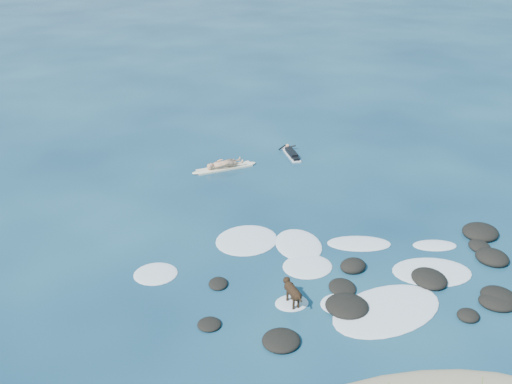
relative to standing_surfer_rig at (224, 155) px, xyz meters
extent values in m
plane|color=#0A2642|center=(1.59, -8.59, -0.75)|extent=(160.00, 160.00, 0.00)
ellipsoid|color=black|center=(5.06, -10.89, -0.64)|extent=(1.38, 1.49, 0.42)
ellipsoid|color=black|center=(-2.63, -11.42, -0.70)|extent=(0.78, 0.76, 0.20)
ellipsoid|color=black|center=(7.93, -10.23, -0.63)|extent=(1.49, 1.54, 0.47)
ellipsoid|color=black|center=(7.96, -9.41, -0.67)|extent=(0.92, 1.07, 0.32)
ellipsoid|color=black|center=(6.57, -12.56, -0.66)|extent=(1.48, 1.34, 0.37)
ellipsoid|color=black|center=(2.01, -10.61, -0.69)|extent=(1.05, 1.18, 0.24)
ellipsoid|color=black|center=(8.55, -8.53, -0.63)|extent=(1.92, 1.87, 0.47)
ellipsoid|color=black|center=(6.77, -12.34, -0.64)|extent=(1.52, 1.56, 0.42)
ellipsoid|color=black|center=(5.28, -12.93, -0.67)|extent=(0.92, 0.89, 0.30)
ellipsoid|color=black|center=(-0.70, -12.67, -0.67)|extent=(1.29, 1.25, 0.31)
ellipsoid|color=black|center=(1.77, -11.62, -0.65)|extent=(1.76, 1.72, 0.40)
ellipsoid|color=black|center=(2.82, -9.55, -0.64)|extent=(1.26, 1.19, 0.43)
ellipsoid|color=black|center=(-1.99, -9.41, -0.70)|extent=(0.81, 0.89, 0.21)
ellipsoid|color=white|center=(3.69, -8.06, -0.74)|extent=(2.64, 1.71, 0.12)
ellipsoid|color=white|center=(1.68, -11.37, -0.74)|extent=(1.41, 1.20, 0.12)
ellipsoid|color=white|center=(-4.00, -8.27, -0.74)|extent=(1.69, 1.58, 0.12)
ellipsoid|color=white|center=(1.29, -9.07, -0.74)|extent=(1.81, 1.61, 0.12)
ellipsoid|color=white|center=(-0.42, -6.81, -0.74)|extent=(3.14, 3.01, 0.12)
ellipsoid|color=white|center=(6.42, -8.85, -0.74)|extent=(1.81, 1.15, 0.12)
ellipsoid|color=white|center=(2.98, -12.02, -0.74)|extent=(4.43, 3.30, 0.12)
ellipsoid|color=white|center=(1.42, -7.58, -0.74)|extent=(1.84, 2.42, 0.12)
ellipsoid|color=white|center=(5.44, -10.42, -0.74)|extent=(3.11, 2.37, 0.12)
ellipsoid|color=white|center=(0.14, -10.96, -0.74)|extent=(1.10, 0.90, 0.12)
cube|color=#FFF1CB|center=(0.00, 0.00, -0.70)|extent=(2.83, 1.05, 0.09)
ellipsoid|color=#FFF1CB|center=(1.36, 0.24, -0.70)|extent=(0.60, 0.41, 0.10)
ellipsoid|color=#FFF1CB|center=(-1.36, -0.24, -0.70)|extent=(0.60, 0.41, 0.10)
imported|color=tan|center=(0.00, 0.00, 0.25)|extent=(0.54, 0.72, 1.80)
cube|color=white|center=(3.67, 0.83, -0.70)|extent=(0.47, 1.95, 0.07)
ellipsoid|color=white|center=(3.66, 1.80, -0.70)|extent=(0.24, 0.43, 0.07)
cube|color=black|center=(3.67, 0.83, -0.57)|extent=(0.37, 1.20, 0.19)
sphere|color=tan|center=(3.66, 1.52, -0.47)|extent=(0.21, 0.21, 0.20)
cylinder|color=black|center=(3.41, 1.65, -0.58)|extent=(0.48, 0.27, 0.22)
cylinder|color=black|center=(3.91, 1.66, -0.58)|extent=(0.48, 0.26, 0.22)
cube|color=black|center=(3.68, 0.17, -0.61)|extent=(0.31, 0.49, 0.12)
cylinder|color=black|center=(0.14, -11.06, -0.20)|extent=(0.42, 0.69, 0.31)
sphere|color=black|center=(0.09, -10.78, -0.20)|extent=(0.38, 0.38, 0.33)
sphere|color=black|center=(0.19, -11.35, -0.20)|extent=(0.34, 0.34, 0.30)
sphere|color=black|center=(0.06, -10.59, -0.09)|extent=(0.27, 0.27, 0.23)
cone|color=black|center=(0.04, -10.45, -0.11)|extent=(0.15, 0.16, 0.12)
cone|color=black|center=(0.00, -10.61, 0.01)|extent=(0.12, 0.10, 0.11)
cone|color=black|center=(0.12, -10.59, 0.01)|extent=(0.12, 0.10, 0.11)
cylinder|color=black|center=(0.02, -10.86, -0.54)|extent=(0.09, 0.09, 0.42)
cylinder|color=black|center=(0.18, -10.83, -0.54)|extent=(0.09, 0.09, 0.42)
cylinder|color=black|center=(0.09, -11.30, -0.54)|extent=(0.09, 0.09, 0.42)
cylinder|color=black|center=(0.26, -11.27, -0.54)|extent=(0.09, 0.09, 0.42)
cylinder|color=black|center=(0.21, -11.49, -0.14)|extent=(0.11, 0.31, 0.18)
camera|label=1|loc=(-4.46, -25.15, 10.69)|focal=40.00mm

